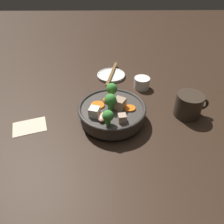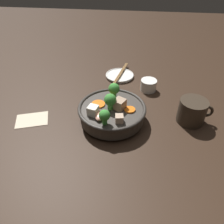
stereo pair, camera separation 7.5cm
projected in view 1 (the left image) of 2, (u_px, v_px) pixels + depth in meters
ground_plane at (112, 120)px, 0.78m from camera, size 3.00×3.00×0.00m
stirfry_bowl at (112, 111)px, 0.75m from camera, size 0.23×0.23×0.11m
side_saucer at (112, 75)px, 1.02m from camera, size 0.13×0.13×0.01m
tea_cup at (142, 83)px, 0.93m from camera, size 0.07×0.07×0.05m
dark_mug at (189, 105)px, 0.78m from camera, size 0.12×0.09×0.09m
napkin at (30, 126)px, 0.75m from camera, size 0.13×0.11×0.00m
chopsticks_pair at (112, 73)px, 1.01m from camera, size 0.06×0.22×0.01m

